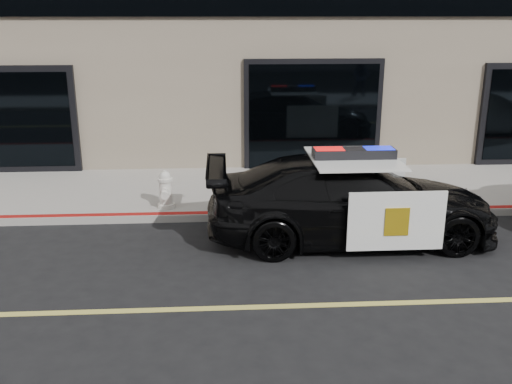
{
  "coord_description": "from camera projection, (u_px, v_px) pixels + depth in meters",
  "views": [
    {
      "loc": [
        -3.26,
        -7.11,
        3.94
      ],
      "look_at": [
        -2.71,
        2.2,
        1.0
      ],
      "focal_mm": 40.0,
      "sensor_mm": 36.0,
      "label": 1
    }
  ],
  "objects": [
    {
      "name": "sidewalk_n",
      "position": [
        365.0,
        188.0,
        13.11
      ],
      "size": [
        60.0,
        3.5,
        0.15
      ],
      "primitive_type": "cube",
      "color": "gray",
      "rests_on": "ground"
    },
    {
      "name": "ground",
      "position": [
        454.0,
        302.0,
        8.14
      ],
      "size": [
        120.0,
        120.0,
        0.0
      ],
      "primitive_type": "plane",
      "color": "black",
      "rests_on": "ground"
    },
    {
      "name": "police_car",
      "position": [
        352.0,
        199.0,
        10.18
      ],
      "size": [
        2.35,
        5.16,
        1.69
      ],
      "color": "black",
      "rests_on": "ground"
    },
    {
      "name": "fire_hydrant",
      "position": [
        166.0,
        190.0,
        11.5
      ],
      "size": [
        0.35,
        0.49,
        0.78
      ],
      "color": "white",
      "rests_on": "sidewalk_n"
    }
  ]
}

